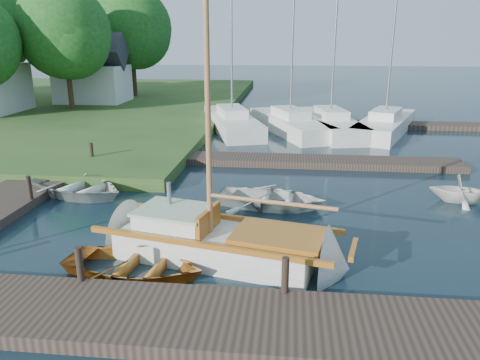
# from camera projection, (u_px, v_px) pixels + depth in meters

# --- Properties ---
(ground) EXTENTS (160.00, 160.00, 0.00)m
(ground) POSITION_uv_depth(u_px,v_px,m) (240.00, 216.00, 14.90)
(ground) COLOR black
(ground) RESTS_ON ground
(near_dock) EXTENTS (18.00, 2.20, 0.30)m
(near_dock) POSITION_uv_depth(u_px,v_px,m) (207.00, 321.00, 9.16)
(near_dock) COLOR #2E231C
(near_dock) RESTS_ON ground
(left_dock) EXTENTS (2.20, 18.00, 0.30)m
(left_dock) POSITION_uv_depth(u_px,v_px,m) (35.00, 184.00, 17.58)
(left_dock) COLOR #2E231C
(left_dock) RESTS_ON ground
(far_dock) EXTENTS (14.00, 1.60, 0.30)m
(far_dock) POSITION_uv_depth(u_px,v_px,m) (300.00, 161.00, 20.82)
(far_dock) COLOR #2E231C
(far_dock) RESTS_ON ground
(pontoon) EXTENTS (30.00, 1.60, 0.30)m
(pontoon) POSITION_uv_depth(u_px,v_px,m) (428.00, 126.00, 29.01)
(pontoon) COLOR #2E231C
(pontoon) RESTS_ON ground
(mooring_post_1) EXTENTS (0.16, 0.16, 0.80)m
(mooring_post_1) POSITION_uv_depth(u_px,v_px,m) (80.00, 264.00, 10.25)
(mooring_post_1) COLOR black
(mooring_post_1) RESTS_ON near_dock
(mooring_post_2) EXTENTS (0.16, 0.16, 0.80)m
(mooring_post_2) POSITION_uv_depth(u_px,v_px,m) (285.00, 275.00, 9.79)
(mooring_post_2) COLOR black
(mooring_post_2) RESTS_ON near_dock
(mooring_post_4) EXTENTS (0.16, 0.16, 0.80)m
(mooring_post_4) POSITION_uv_depth(u_px,v_px,m) (29.00, 188.00, 15.42)
(mooring_post_4) COLOR black
(mooring_post_4) RESTS_ON left_dock
(mooring_post_5) EXTENTS (0.16, 0.16, 0.80)m
(mooring_post_5) POSITION_uv_depth(u_px,v_px,m) (92.00, 152.00, 20.17)
(mooring_post_5) COLOR black
(mooring_post_5) RESTS_ON left_dock
(sailboat) EXTENTS (7.41, 3.50, 9.83)m
(sailboat) POSITION_uv_depth(u_px,v_px,m) (224.00, 246.00, 11.99)
(sailboat) COLOR beige
(sailboat) RESTS_ON ground
(dinghy) EXTENTS (3.76, 2.92, 0.71)m
(dinghy) POSITION_uv_depth(u_px,v_px,m) (134.00, 261.00, 11.14)
(dinghy) COLOR #945012
(dinghy) RESTS_ON ground
(tender_a) EXTENTS (4.68, 4.06, 0.81)m
(tender_a) POSITION_uv_depth(u_px,v_px,m) (77.00, 184.00, 16.75)
(tender_a) COLOR beige
(tender_a) RESTS_ON ground
(tender_c) EXTENTS (3.95, 3.09, 0.75)m
(tender_c) POSITION_uv_depth(u_px,v_px,m) (272.00, 196.00, 15.64)
(tender_c) COLOR beige
(tender_c) RESTS_ON ground
(tender_d) EXTENTS (2.35, 2.13, 1.07)m
(tender_d) POSITION_uv_depth(u_px,v_px,m) (462.00, 187.00, 16.01)
(tender_d) COLOR beige
(tender_d) RESTS_ON ground
(marina_boat_0) EXTENTS (4.77, 8.87, 11.00)m
(marina_boat_0) POSITION_uv_depth(u_px,v_px,m) (232.00, 121.00, 28.37)
(marina_boat_0) COLOR beige
(marina_boat_0) RESTS_ON ground
(marina_boat_1) EXTENTS (5.30, 8.41, 10.71)m
(marina_boat_1) POSITION_uv_depth(u_px,v_px,m) (290.00, 123.00, 27.73)
(marina_boat_1) COLOR beige
(marina_boat_1) RESTS_ON ground
(marina_boat_2) EXTENTS (3.89, 8.72, 12.45)m
(marina_boat_2) POSITION_uv_depth(u_px,v_px,m) (330.00, 122.00, 27.77)
(marina_boat_2) COLOR beige
(marina_boat_2) RESTS_ON ground
(marina_boat_3) EXTENTS (5.09, 8.59, 11.62)m
(marina_boat_3) POSITION_uv_depth(u_px,v_px,m) (385.00, 123.00, 27.45)
(marina_boat_3) COLOR beige
(marina_boat_3) RESTS_ON ground
(house_c) EXTENTS (5.25, 4.00, 5.28)m
(house_c) POSITION_uv_depth(u_px,v_px,m) (93.00, 75.00, 36.48)
(house_c) COLOR silver
(house_c) RESTS_ON shore
(tree_3) EXTENTS (6.41, 6.38, 8.74)m
(tree_3) POSITION_uv_depth(u_px,v_px,m) (64.00, 31.00, 31.78)
(tree_3) COLOR #332114
(tree_3) RESTS_ON shore
(tree_7) EXTENTS (6.83, 6.83, 9.38)m
(tree_7) POSITION_uv_depth(u_px,v_px,m) (131.00, 27.00, 39.05)
(tree_7) COLOR #332114
(tree_7) RESTS_ON shore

